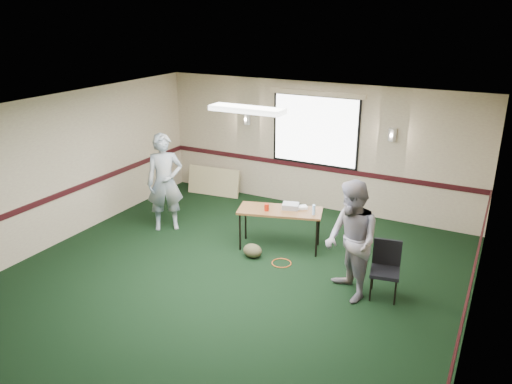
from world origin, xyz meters
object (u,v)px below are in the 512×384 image
at_px(folding_table, 280,213).
at_px(person_right, 351,241).
at_px(projector, 291,206).
at_px(conference_chair, 386,264).
at_px(person_left, 165,182).

distance_m(folding_table, person_right, 1.91).
relative_size(folding_table, projector, 5.58).
bearing_deg(conference_chair, person_left, 163.72).
relative_size(folding_table, person_right, 0.87).
bearing_deg(conference_chair, projector, 146.21).
relative_size(conference_chair, person_right, 0.47).
xyz_separation_m(projector, person_left, (-2.47, -0.37, 0.17)).
bearing_deg(person_right, projector, -170.60).
height_order(folding_table, conference_chair, conference_chair).
distance_m(projector, person_left, 2.51).
height_order(projector, conference_chair, conference_chair).
distance_m(folding_table, conference_chair, 2.19).
distance_m(conference_chair, person_right, 0.69).
height_order(conference_chair, person_left, person_left).
distance_m(conference_chair, person_left, 4.45).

